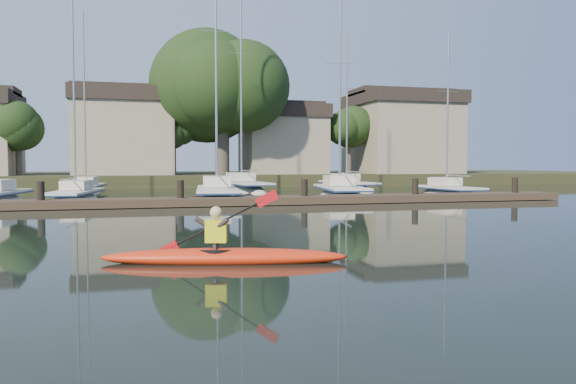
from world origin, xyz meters
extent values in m
plane|color=black|center=(0.00, 0.00, 0.00)|extent=(160.00, 160.00, 0.00)
ellipsoid|color=red|center=(-3.21, -1.22, 0.11)|extent=(4.99, 1.78, 0.38)
cylinder|color=black|center=(-3.37, -1.18, 0.23)|extent=(0.89, 0.89, 0.10)
imported|color=#2F2A2C|center=(-3.37, -1.18, 0.63)|extent=(0.34, 0.44, 1.08)
cube|color=#D7E215|center=(-3.37, -1.18, 0.64)|extent=(0.48, 0.40, 0.44)
sphere|color=#D6AF85|center=(-3.37, -1.18, 1.02)|extent=(0.24, 0.24, 0.24)
cube|color=#3F3224|center=(0.00, 14.00, 0.20)|extent=(34.00, 2.00, 0.35)
cylinder|color=black|center=(-9.00, 14.00, 0.30)|extent=(0.32, 0.32, 1.80)
cylinder|color=black|center=(-3.00, 14.00, 0.30)|extent=(0.32, 0.32, 1.80)
cylinder|color=black|center=(3.00, 14.00, 0.30)|extent=(0.32, 0.32, 1.80)
cylinder|color=black|center=(9.00, 14.00, 0.30)|extent=(0.32, 0.32, 1.80)
cylinder|color=black|center=(15.00, 14.00, 0.30)|extent=(0.32, 0.32, 1.80)
ellipsoid|color=silver|center=(-8.13, 18.99, -0.31)|extent=(2.97, 7.77, 1.69)
cube|color=silver|center=(-8.13, 18.99, 0.49)|extent=(2.68, 6.41, 0.12)
cube|color=navy|center=(-8.13, 18.99, 0.42)|extent=(2.77, 6.57, 0.07)
cube|color=beige|center=(-8.06, 19.44, 0.82)|extent=(1.55, 2.28, 0.49)
cylinder|color=#9EA0A5|center=(-8.10, 19.21, 5.89)|extent=(0.11, 0.11, 10.70)
cylinder|color=#9EA0A5|center=(-8.30, 17.86, 1.20)|extent=(0.49, 2.86, 0.07)
cylinder|color=#9EA0A5|center=(-8.10, 19.21, 7.17)|extent=(1.42, 0.24, 0.03)
ellipsoid|color=silver|center=(-0.74, 18.17, -0.37)|extent=(3.28, 9.70, 2.01)
cube|color=silver|center=(-0.74, 18.17, 0.58)|extent=(2.98, 7.98, 0.15)
cube|color=navy|center=(-0.74, 18.17, 0.50)|extent=(3.09, 8.18, 0.08)
cube|color=beige|center=(-0.67, 18.74, 0.97)|extent=(1.77, 2.81, 0.58)
cylinder|color=#9EA0A5|center=(-0.70, 18.46, 7.50)|extent=(0.13, 0.13, 13.73)
cylinder|color=#9EA0A5|center=(-0.90, 16.76, 1.43)|extent=(0.49, 3.60, 0.08)
cylinder|color=#9EA0A5|center=(-0.70, 18.46, 9.15)|extent=(1.68, 0.22, 0.03)
ellipsoid|color=silver|center=(6.52, 18.46, -0.37)|extent=(3.41, 8.63, 1.99)
cube|color=silver|center=(6.52, 18.46, 0.58)|extent=(3.08, 7.12, 0.15)
cube|color=navy|center=(6.52, 18.46, 0.49)|extent=(3.19, 7.30, 0.08)
cube|color=beige|center=(6.60, 18.96, 0.97)|extent=(1.80, 2.54, 0.58)
cylinder|color=#9EA0A5|center=(6.56, 18.71, 6.40)|extent=(0.13, 0.13, 11.54)
cylinder|color=#9EA0A5|center=(6.34, 17.22, 1.42)|extent=(0.55, 3.17, 0.08)
cylinder|color=#9EA0A5|center=(6.56, 18.71, 7.79)|extent=(1.67, 0.28, 0.03)
ellipsoid|color=silver|center=(13.30, 17.95, -0.32)|extent=(2.20, 6.56, 1.76)
cube|color=silver|center=(13.30, 17.95, 0.51)|extent=(2.06, 5.39, 0.13)
cube|color=navy|center=(13.30, 17.95, 0.44)|extent=(2.14, 5.52, 0.07)
cube|color=beige|center=(13.28, 18.34, 0.85)|extent=(1.37, 1.87, 0.51)
cylinder|color=#9EA0A5|center=(13.29, 18.14, 5.19)|extent=(0.11, 0.11, 9.27)
cylinder|color=#9EA0A5|center=(13.33, 16.98, 1.25)|extent=(0.17, 2.47, 0.07)
cylinder|color=#9EA0A5|center=(13.29, 18.14, 6.31)|extent=(1.48, 0.09, 0.03)
ellipsoid|color=silver|center=(-8.31, 27.26, -0.31)|extent=(2.59, 8.09, 1.68)
cube|color=silver|center=(-8.31, 27.26, 0.49)|extent=(2.37, 6.66, 0.12)
cube|color=navy|center=(-8.31, 27.26, 0.42)|extent=(2.45, 6.82, 0.07)
cube|color=beige|center=(-8.26, 27.74, 0.81)|extent=(1.44, 2.33, 0.49)
cylinder|color=#9EA0A5|center=(-8.29, 27.50, 6.27)|extent=(0.11, 0.11, 11.48)
cylinder|color=#9EA0A5|center=(-8.42, 26.07, 1.19)|extent=(0.35, 3.01, 0.07)
cylinder|color=#9EA0A5|center=(-8.29, 27.50, 7.65)|extent=(1.41, 0.16, 0.03)
ellipsoid|color=silver|center=(2.44, 27.80, -0.37)|extent=(3.17, 10.83, 2.03)
cube|color=silver|center=(2.44, 27.80, 0.59)|extent=(2.89, 8.90, 0.15)
cube|color=navy|center=(2.44, 27.80, 0.50)|extent=(3.00, 9.12, 0.09)
cube|color=beige|center=(2.38, 28.43, 0.98)|extent=(1.75, 3.11, 0.59)
cylinder|color=#9EA0A5|center=(2.41, 28.11, 8.11)|extent=(0.13, 0.13, 14.94)
cylinder|color=#9EA0A5|center=(2.58, 26.20, 1.44)|extent=(0.44, 4.05, 0.09)
cylinder|color=#9EA0A5|center=(2.41, 28.11, 9.90)|extent=(1.70, 0.18, 0.03)
ellipsoid|color=silver|center=(10.09, 26.50, -0.35)|extent=(2.68, 8.20, 1.92)
cube|color=silver|center=(10.09, 26.50, 0.56)|extent=(2.48, 6.74, 0.14)
cube|color=navy|center=(10.09, 26.50, 0.47)|extent=(2.57, 6.91, 0.08)
cube|color=beige|center=(10.05, 26.98, 0.93)|extent=(1.57, 2.35, 0.56)
cylinder|color=#9EA0A5|center=(10.07, 26.74, 6.16)|extent=(0.12, 0.12, 11.10)
cylinder|color=#9EA0A5|center=(10.17, 25.29, 1.36)|extent=(0.29, 3.07, 0.08)
cylinder|color=#9EA0A5|center=(10.07, 26.74, 7.49)|extent=(1.61, 0.14, 0.03)
cube|color=#212E17|center=(0.00, 44.00, 0.50)|extent=(90.00, 24.00, 1.00)
cube|color=gray|center=(-6.00, 38.00, 4.00)|extent=(8.00, 8.00, 6.00)
cube|color=#2A221E|center=(-6.00, 38.00, 7.60)|extent=(8.40, 8.40, 1.20)
cube|color=gray|center=(8.00, 38.00, 3.50)|extent=(7.00, 7.00, 5.00)
cube|color=#2A221E|center=(8.00, 38.00, 6.60)|extent=(7.35, 7.35, 1.20)
cube|color=gray|center=(20.00, 38.00, 4.25)|extent=(9.00, 9.00, 6.50)
cube|color=#2A221E|center=(20.00, 38.00, 8.10)|extent=(9.45, 9.45, 1.20)
cylinder|color=#534D42|center=(2.00, 35.00, 3.50)|extent=(1.20, 1.20, 5.00)
sphere|color=black|center=(2.00, 35.00, 8.50)|extent=(8.50, 8.50, 8.50)
cylinder|color=#534D42|center=(-14.00, 36.00, 2.50)|extent=(0.48, 0.48, 3.00)
sphere|color=black|center=(-14.00, 36.00, 5.00)|extent=(3.40, 3.40, 3.40)
cylinder|color=#534D42|center=(-2.00, 35.50, 2.40)|extent=(0.38, 0.38, 2.80)
sphere|color=black|center=(-2.00, 35.50, 4.60)|extent=(2.72, 2.72, 2.72)
cylinder|color=#534D42|center=(14.00, 36.50, 2.60)|extent=(0.50, 0.50, 3.20)
sphere|color=black|center=(14.00, 36.50, 5.25)|extent=(3.57, 3.57, 3.57)
cylinder|color=#534D42|center=(24.00, 35.00, 2.30)|extent=(0.41, 0.41, 2.60)
sphere|color=black|center=(24.00, 35.00, 4.45)|extent=(2.89, 2.89, 2.89)
camera|label=1|loc=(-4.86, -12.36, 2.01)|focal=35.00mm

